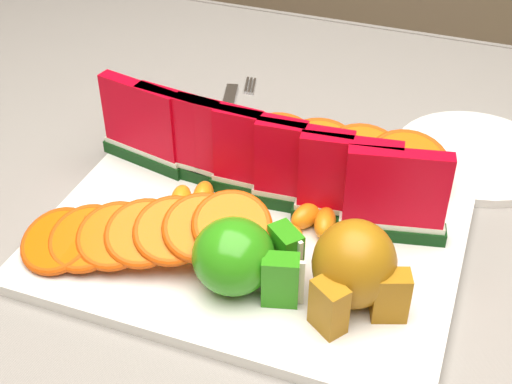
{
  "coord_description": "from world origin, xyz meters",
  "views": [
    {
      "loc": [
        0.19,
        -0.51,
        1.23
      ],
      "look_at": [
        0.0,
        -0.01,
        0.81
      ],
      "focal_mm": 50.0,
      "sensor_mm": 36.0,
      "label": 1
    }
  ],
  "objects_px": {
    "fork": "(227,115)",
    "side_plate": "(475,156)",
    "platter": "(252,235)",
    "apple_cluster": "(242,258)",
    "pear_cluster": "(355,268)"
  },
  "relations": [
    {
      "from": "apple_cluster",
      "to": "fork",
      "type": "height_order",
      "value": "apple_cluster"
    },
    {
      "from": "fork",
      "to": "side_plate",
      "type": "bearing_deg",
      "value": 2.53
    },
    {
      "from": "platter",
      "to": "apple_cluster",
      "type": "distance_m",
      "value": 0.08
    },
    {
      "from": "platter",
      "to": "fork",
      "type": "distance_m",
      "value": 0.23
    },
    {
      "from": "platter",
      "to": "apple_cluster",
      "type": "height_order",
      "value": "apple_cluster"
    },
    {
      "from": "apple_cluster",
      "to": "side_plate",
      "type": "relative_size",
      "value": 0.47
    },
    {
      "from": "apple_cluster",
      "to": "fork",
      "type": "bearing_deg",
      "value": 114.69
    },
    {
      "from": "apple_cluster",
      "to": "side_plate",
      "type": "xyz_separation_m",
      "value": [
        0.17,
        0.29,
        -0.04
      ]
    },
    {
      "from": "side_plate",
      "to": "platter",
      "type": "bearing_deg",
      "value": -130.96
    },
    {
      "from": "apple_cluster",
      "to": "side_plate",
      "type": "distance_m",
      "value": 0.34
    },
    {
      "from": "platter",
      "to": "side_plate",
      "type": "distance_m",
      "value": 0.29
    },
    {
      "from": "side_plate",
      "to": "fork",
      "type": "height_order",
      "value": "side_plate"
    },
    {
      "from": "pear_cluster",
      "to": "fork",
      "type": "distance_m",
      "value": 0.35
    },
    {
      "from": "platter",
      "to": "side_plate",
      "type": "xyz_separation_m",
      "value": [
        0.19,
        0.22,
        -0.0
      ]
    },
    {
      "from": "fork",
      "to": "pear_cluster",
      "type": "bearing_deg",
      "value": -49.52
    }
  ]
}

